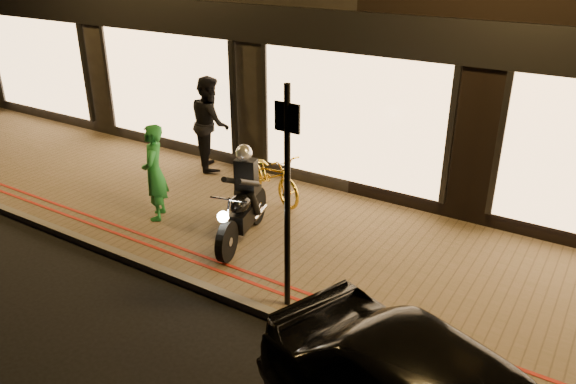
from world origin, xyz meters
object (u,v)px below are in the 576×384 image
object	(u,v)px
sign_post	(287,190)
bicycle_gold	(271,175)
motorcycle	(243,205)
person_green	(154,173)

from	to	relation	value
sign_post	bicycle_gold	distance (m)	3.63
motorcycle	bicycle_gold	distance (m)	1.67
sign_post	person_green	bearing A→B (deg)	163.54
sign_post	bicycle_gold	bearing A→B (deg)	127.57
motorcycle	bicycle_gold	size ratio (longest dim) A/B	1.08
motorcycle	person_green	xyz separation A→B (m)	(-1.75, -0.16, 0.23)
motorcycle	sign_post	distance (m)	2.20
sign_post	person_green	size ratio (longest dim) A/B	1.77
motorcycle	sign_post	xyz separation A→B (m)	(1.56, -1.14, 1.06)
person_green	sign_post	bearing A→B (deg)	40.39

